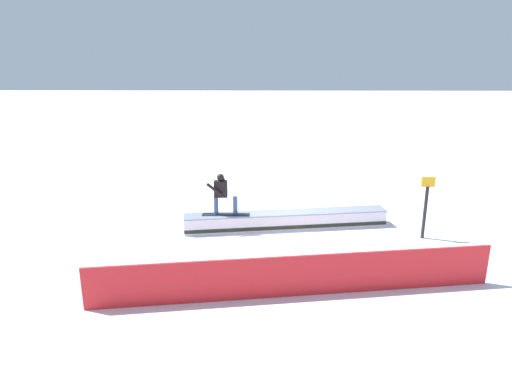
{
  "coord_description": "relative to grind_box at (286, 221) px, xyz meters",
  "views": [
    {
      "loc": [
        0.78,
        13.67,
        5.27
      ],
      "look_at": [
        0.95,
        1.14,
        1.54
      ],
      "focal_mm": 32.12,
      "sensor_mm": 36.0,
      "label": 1
    }
  ],
  "objects": [
    {
      "name": "ground_plane",
      "position": [
        0.0,
        0.0,
        -0.24
      ],
      "size": [
        120.0,
        120.0,
        0.0
      ],
      "primitive_type": "plane",
      "color": "white"
    },
    {
      "name": "grind_box",
      "position": [
        0.0,
        0.0,
        0.0
      ],
      "size": [
        6.45,
        1.54,
        0.54
      ],
      "color": "white",
      "rests_on": "ground_plane"
    },
    {
      "name": "snowboarder",
      "position": [
        2.0,
        0.28,
        1.0
      ],
      "size": [
        1.48,
        0.42,
        1.31
      ],
      "color": "black",
      "rests_on": "grind_box"
    },
    {
      "name": "safety_fence",
      "position": [
        0.0,
        4.3,
        0.25
      ],
      "size": [
        9.25,
        1.41,
        0.99
      ],
      "primitive_type": "cube",
      "rotation": [
        0.0,
        0.0,
        0.15
      ],
      "color": "red",
      "rests_on": "ground_plane"
    },
    {
      "name": "trail_marker",
      "position": [
        -4.06,
        0.77,
        0.78
      ],
      "size": [
        0.4,
        0.1,
        1.91
      ],
      "color": "#262628",
      "rests_on": "ground_plane"
    }
  ]
}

